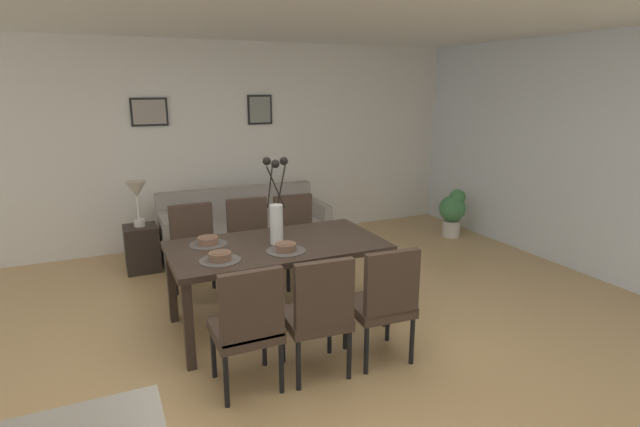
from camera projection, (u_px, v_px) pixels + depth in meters
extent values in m
plane|color=tan|center=(296.00, 358.00, 3.82)|extent=(9.00, 9.00, 0.00)
cube|color=white|center=(202.00, 145.00, 6.36)|extent=(9.00, 0.10, 2.60)
cube|color=white|center=(596.00, 157.00, 5.30)|extent=(0.10, 6.30, 2.60)
cube|color=#33261E|center=(277.00, 246.00, 4.20)|extent=(1.80, 0.96, 0.05)
cube|color=#33261E|center=(342.00, 258.00, 5.00)|extent=(0.07, 0.07, 0.69)
cube|color=#33261E|center=(172.00, 285.00, 4.33)|extent=(0.07, 0.07, 0.69)
cube|color=#33261E|center=(386.00, 288.00, 4.26)|extent=(0.07, 0.07, 0.69)
cube|color=#33261E|center=(189.00, 326.00, 3.59)|extent=(0.07, 0.07, 0.69)
cube|color=#3D2D23|center=(245.00, 330.00, 3.38)|extent=(0.44, 0.44, 0.08)
cube|color=#3D2D23|center=(252.00, 306.00, 3.14)|extent=(0.42, 0.06, 0.48)
cylinder|color=black|center=(264.00, 342.00, 3.68)|extent=(0.04, 0.04, 0.38)
cylinder|color=black|center=(213.00, 353.00, 3.53)|extent=(0.04, 0.04, 0.38)
cylinder|color=black|center=(281.00, 368.00, 3.34)|extent=(0.04, 0.04, 0.38)
cylinder|color=black|center=(226.00, 381.00, 3.19)|extent=(0.04, 0.04, 0.38)
cube|color=#3D2D23|center=(197.00, 258.00, 4.78)|extent=(0.45, 0.45, 0.08)
cube|color=#3D2D23|center=(192.00, 228.00, 4.88)|extent=(0.42, 0.07, 0.48)
cylinder|color=black|center=(183.00, 291.00, 4.59)|extent=(0.04, 0.04, 0.38)
cylinder|color=black|center=(223.00, 284.00, 4.76)|extent=(0.04, 0.04, 0.38)
cylinder|color=black|center=(176.00, 277.00, 4.92)|extent=(0.04, 0.04, 0.38)
cylinder|color=black|center=(213.00, 271.00, 5.09)|extent=(0.04, 0.04, 0.38)
cube|color=#3D2D23|center=(315.00, 318.00, 3.55)|extent=(0.47, 0.47, 0.08)
cube|color=#3D2D23|center=(324.00, 295.00, 3.31)|extent=(0.42, 0.09, 0.48)
cylinder|color=black|center=(330.00, 331.00, 3.85)|extent=(0.04, 0.04, 0.38)
cylinder|color=black|center=(283.00, 339.00, 3.72)|extent=(0.04, 0.04, 0.38)
cylinder|color=black|center=(349.00, 355.00, 3.50)|extent=(0.04, 0.04, 0.38)
cylinder|color=black|center=(298.00, 365.00, 3.37)|extent=(0.04, 0.04, 0.38)
cube|color=#3D2D23|center=(252.00, 250.00, 5.02)|extent=(0.46, 0.46, 0.08)
cube|color=#3D2D23|center=(247.00, 221.00, 5.13)|extent=(0.42, 0.08, 0.48)
cylinder|color=black|center=(239.00, 280.00, 4.84)|extent=(0.04, 0.04, 0.38)
cylinder|color=black|center=(276.00, 275.00, 4.98)|extent=(0.04, 0.04, 0.38)
cylinder|color=black|center=(231.00, 267.00, 5.19)|extent=(0.04, 0.04, 0.38)
cylinder|color=black|center=(266.00, 263.00, 5.32)|extent=(0.04, 0.04, 0.38)
cube|color=#3D2D23|center=(379.00, 306.00, 3.74)|extent=(0.47, 0.47, 0.08)
cube|color=#3D2D23|center=(392.00, 283.00, 3.50)|extent=(0.42, 0.09, 0.48)
cylinder|color=black|center=(388.00, 319.00, 4.04)|extent=(0.04, 0.04, 0.38)
cylinder|color=black|center=(345.00, 327.00, 3.91)|extent=(0.04, 0.04, 0.38)
cylinder|color=black|center=(412.00, 341.00, 3.69)|extent=(0.04, 0.04, 0.38)
cylinder|color=black|center=(366.00, 350.00, 3.56)|extent=(0.04, 0.04, 0.38)
cube|color=#3D2D23|center=(299.00, 245.00, 5.18)|extent=(0.46, 0.46, 0.08)
cube|color=#3D2D23|center=(293.00, 217.00, 5.29)|extent=(0.42, 0.08, 0.48)
cylinder|color=black|center=(288.00, 274.00, 5.00)|extent=(0.04, 0.04, 0.38)
cylinder|color=black|center=(323.00, 269.00, 5.14)|extent=(0.04, 0.04, 0.38)
cylinder|color=black|center=(277.00, 262.00, 5.34)|extent=(0.04, 0.04, 0.38)
cylinder|color=black|center=(310.00, 258.00, 5.48)|extent=(0.04, 0.04, 0.38)
cylinder|color=silver|center=(276.00, 224.00, 4.15)|extent=(0.11, 0.11, 0.34)
cylinder|color=black|center=(281.00, 185.00, 4.11)|extent=(0.05, 0.12, 0.37)
sphere|color=black|center=(284.00, 161.00, 4.08)|extent=(0.07, 0.07, 0.07)
cylinder|color=black|center=(270.00, 185.00, 4.10)|extent=(0.08, 0.05, 0.38)
sphere|color=black|center=(267.00, 161.00, 4.07)|extent=(0.07, 0.07, 0.07)
cylinder|color=black|center=(276.00, 188.00, 4.01)|extent=(0.15, 0.06, 0.36)
sphere|color=black|center=(275.00, 164.00, 3.93)|extent=(0.07, 0.07, 0.07)
cylinder|color=#4C4742|center=(220.00, 260.00, 3.79)|extent=(0.32, 0.32, 0.01)
cylinder|color=brown|center=(220.00, 256.00, 3.78)|extent=(0.17, 0.17, 0.06)
cylinder|color=brown|center=(220.00, 254.00, 3.78)|extent=(0.13, 0.13, 0.04)
cylinder|color=#4C4742|center=(208.00, 244.00, 4.17)|extent=(0.32, 0.32, 0.01)
cylinder|color=brown|center=(208.00, 240.00, 4.16)|extent=(0.17, 0.17, 0.06)
cylinder|color=brown|center=(208.00, 239.00, 4.16)|extent=(0.13, 0.13, 0.04)
cylinder|color=#4C4742|center=(286.00, 251.00, 4.00)|extent=(0.32, 0.32, 0.01)
cylinder|color=brown|center=(286.00, 247.00, 4.00)|extent=(0.17, 0.17, 0.06)
cylinder|color=brown|center=(286.00, 245.00, 3.99)|extent=(0.13, 0.13, 0.04)
cube|color=gray|center=(245.00, 239.00, 6.06)|extent=(1.98, 0.84, 0.42)
cube|color=gray|center=(237.00, 202.00, 6.26)|extent=(1.98, 0.16, 0.38)
cube|color=gray|center=(315.00, 207.00, 6.36)|extent=(0.10, 0.84, 0.20)
cube|color=gray|center=(164.00, 224.00, 5.61)|extent=(0.10, 0.84, 0.20)
cube|color=black|center=(142.00, 248.00, 5.57)|extent=(0.36, 0.36, 0.52)
cylinder|color=beige|center=(139.00, 223.00, 5.49)|extent=(0.12, 0.12, 0.08)
cylinder|color=beige|center=(138.00, 207.00, 5.45)|extent=(0.02, 0.02, 0.30)
cone|color=beige|center=(136.00, 190.00, 5.40)|extent=(0.22, 0.22, 0.18)
cube|color=black|center=(149.00, 112.00, 5.94)|extent=(0.43, 0.02, 0.34)
cube|color=#9E9389|center=(149.00, 112.00, 5.93)|extent=(0.38, 0.01, 0.29)
cube|color=black|center=(260.00, 110.00, 6.50)|extent=(0.33, 0.02, 0.38)
cube|color=gray|center=(260.00, 110.00, 6.49)|extent=(0.28, 0.01, 0.33)
cylinder|color=silver|center=(451.00, 229.00, 6.87)|extent=(0.24, 0.24, 0.22)
sphere|color=#42844C|center=(452.00, 208.00, 6.80)|extent=(0.36, 0.36, 0.36)
sphere|color=#42844C|center=(457.00, 197.00, 6.75)|extent=(0.22, 0.22, 0.22)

